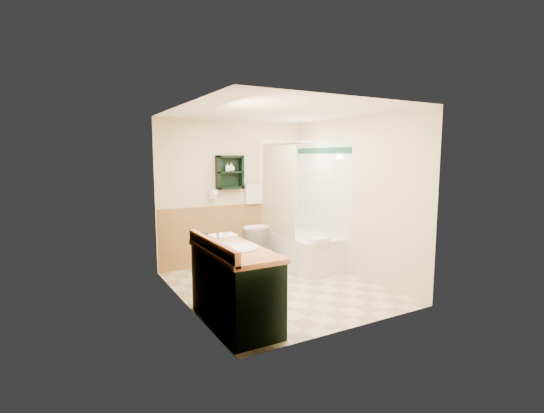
{
  "coord_description": "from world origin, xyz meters",
  "views": [
    {
      "loc": [
        -2.66,
        -4.55,
        1.82
      ],
      "look_at": [
        0.01,
        0.2,
        1.11
      ],
      "focal_mm": 26.0,
      "sensor_mm": 36.0,
      "label": 1
    }
  ],
  "objects": [
    {
      "name": "floor",
      "position": [
        0.0,
        0.0,
        0.0
      ],
      "size": [
        3.0,
        3.0,
        0.0
      ],
      "primitive_type": "plane",
      "color": "beige",
      "rests_on": "ground"
    },
    {
      "name": "back_wall",
      "position": [
        0.0,
        1.52,
        1.2
      ],
      "size": [
        2.6,
        0.04,
        2.4
      ],
      "primitive_type": "cube",
      "color": "beige",
      "rests_on": "ground"
    },
    {
      "name": "left_wall",
      "position": [
        -1.32,
        0.0,
        1.2
      ],
      "size": [
        0.04,
        3.0,
        2.4
      ],
      "primitive_type": "cube",
      "color": "beige",
      "rests_on": "ground"
    },
    {
      "name": "right_wall",
      "position": [
        1.32,
        0.0,
        1.2
      ],
      "size": [
        0.04,
        3.0,
        2.4
      ],
      "primitive_type": "cube",
      "color": "beige",
      "rests_on": "ground"
    },
    {
      "name": "ceiling",
      "position": [
        0.0,
        0.0,
        2.42
      ],
      "size": [
        2.6,
        3.0,
        0.04
      ],
      "primitive_type": "cube",
      "color": "white",
      "rests_on": "back_wall"
    },
    {
      "name": "wainscot_left",
      "position": [
        -1.29,
        0.0,
        0.5
      ],
      "size": [
        2.98,
        2.98,
        1.0
      ],
      "primitive_type": null,
      "color": "#A77243",
      "rests_on": "left_wall"
    },
    {
      "name": "wainscot_back",
      "position": [
        0.0,
        1.49,
        0.5
      ],
      "size": [
        2.58,
        2.58,
        1.0
      ],
      "primitive_type": null,
      "color": "#A77243",
      "rests_on": "back_wall"
    },
    {
      "name": "mirror_frame",
      "position": [
        -1.27,
        -0.55,
        1.5
      ],
      "size": [
        1.3,
        1.3,
        1.0
      ],
      "primitive_type": null,
      "color": "brown",
      "rests_on": "left_wall"
    },
    {
      "name": "mirror_glass",
      "position": [
        -1.27,
        -0.55,
        1.5
      ],
      "size": [
        1.2,
        1.2,
        0.9
      ],
      "primitive_type": null,
      "color": "white",
      "rests_on": "left_wall"
    },
    {
      "name": "tile_right",
      "position": [
        1.28,
        0.75,
        1.05
      ],
      "size": [
        1.5,
        1.5,
        2.1
      ],
      "primitive_type": null,
      "color": "white",
      "rests_on": "right_wall"
    },
    {
      "name": "tile_back",
      "position": [
        1.03,
        1.48,
        1.05
      ],
      "size": [
        0.95,
        0.95,
        2.1
      ],
      "primitive_type": null,
      "color": "white",
      "rests_on": "back_wall"
    },
    {
      "name": "tile_accent",
      "position": [
        1.27,
        0.75,
        1.9
      ],
      "size": [
        1.5,
        1.5,
        0.1
      ],
      "primitive_type": null,
      "color": "#124030",
      "rests_on": "right_wall"
    },
    {
      "name": "wall_shelf",
      "position": [
        -0.1,
        1.41,
        1.55
      ],
      "size": [
        0.45,
        0.15,
        0.55
      ],
      "primitive_type": "cube",
      "color": "black",
      "rests_on": "back_wall"
    },
    {
      "name": "hair_dryer",
      "position": [
        -0.4,
        1.43,
        1.2
      ],
      "size": [
        0.1,
        0.24,
        0.18
      ],
      "primitive_type": null,
      "color": "white",
      "rests_on": "back_wall"
    },
    {
      "name": "towel_bar",
      "position": [
        0.35,
        1.45,
        1.35
      ],
      "size": [
        0.4,
        0.06,
        0.4
      ],
      "primitive_type": null,
      "color": "silver",
      "rests_on": "back_wall"
    },
    {
      "name": "curtain_rod",
      "position": [
        0.53,
        0.75,
        2.0
      ],
      "size": [
        0.03,
        1.6,
        0.03
      ],
      "primitive_type": "cylinder",
      "rotation": [
        1.57,
        0.0,
        0.0
      ],
      "color": "silver",
      "rests_on": "back_wall"
    },
    {
      "name": "shower_curtain",
      "position": [
        0.53,
        0.92,
        1.15
      ],
      "size": [
        1.05,
        1.05,
        1.7
      ],
      "primitive_type": null,
      "color": "beige",
      "rests_on": "curtain_rod"
    },
    {
      "name": "vanity",
      "position": [
        -0.99,
        -0.77,
        0.42
      ],
      "size": [
        0.59,
        1.32,
        0.84
      ],
      "primitive_type": "cube",
      "color": "black",
      "rests_on": "ground"
    },
    {
      "name": "bathtub",
      "position": [
        0.93,
        0.8,
        0.27
      ],
      "size": [
        0.8,
        1.5,
        0.54
      ],
      "primitive_type": "cube",
      "color": "silver",
      "rests_on": "ground"
    },
    {
      "name": "toilet",
      "position": [
        0.13,
        1.12,
        0.36
      ],
      "size": [
        0.5,
        0.79,
        0.72
      ],
      "primitive_type": "imported",
      "rotation": [
        0.0,
        0.0,
        3.01
      ],
      "color": "silver",
      "rests_on": "ground"
    },
    {
      "name": "counter_towel",
      "position": [
        -0.9,
        -0.21,
        0.86
      ],
      "size": [
        0.3,
        0.23,
        0.04
      ],
      "primitive_type": "cube",
      "color": "silver",
      "rests_on": "vanity"
    },
    {
      "name": "vanity_book",
      "position": [
        -1.16,
        0.06,
        0.95
      ],
      "size": [
        0.17,
        0.07,
        0.23
      ],
      "primitive_type": "imported",
      "rotation": [
        0.0,
        0.0,
        0.31
      ],
      "color": "black",
      "rests_on": "vanity"
    },
    {
      "name": "tub_towel",
      "position": [
        0.77,
        0.12,
        0.57
      ],
      "size": [
        0.27,
        0.22,
        0.07
      ],
      "primitive_type": "cube",
      "color": "silver",
      "rests_on": "bathtub"
    },
    {
      "name": "soap_bottle_a",
      "position": [
        -0.14,
        1.4,
        1.6
      ],
      "size": [
        0.11,
        0.15,
        0.06
      ],
      "primitive_type": "imported",
      "rotation": [
        0.0,
        0.0,
        -0.37
      ],
      "color": "silver",
      "rests_on": "wall_shelf"
    },
    {
      "name": "soap_bottle_b",
      "position": [
        -0.07,
        1.4,
        1.62
      ],
      "size": [
        0.11,
        0.14,
        0.1
      ],
      "primitive_type": "imported",
      "rotation": [
        0.0,
        0.0,
        -0.06
      ],
      "color": "silver",
      "rests_on": "wall_shelf"
    }
  ]
}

